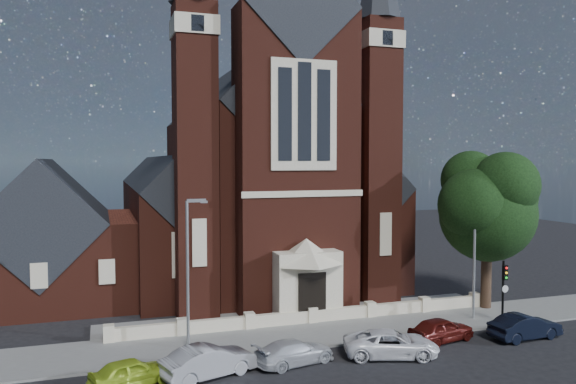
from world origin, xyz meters
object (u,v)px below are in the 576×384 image
street_lamp_left (189,265)px  car_white_suv (391,344)px  street_tree (492,208)px  car_dark_red (441,330)px  traffic_signal (504,284)px  car_navy (525,327)px  car_silver_b (294,352)px  street_lamp_right (476,248)px  car_lime_van (132,372)px  church (246,182)px  parish_hall (47,245)px  car_silver_a (209,361)px

street_lamp_left → car_white_suv: size_ratio=1.66×
street_tree → car_dark_red: 10.52m
street_lamp_left → traffic_signal: bearing=-4.8°
car_white_suv → car_dark_red: (3.81, 1.25, 0.01)m
car_white_suv → car_navy: 8.63m
street_lamp_left → traffic_signal: size_ratio=2.02×
street_tree → car_silver_b: street_tree is taller
street_lamp_right → car_white_suv: (-8.31, -4.27, -3.92)m
street_lamp_left → car_dark_red: size_ratio=2.00×
street_lamp_left → car_silver_b: size_ratio=1.92×
traffic_signal → car_lime_van: size_ratio=1.07×
church → parish_hall: church is taller
parish_hall → car_lime_van: (4.89, -17.97, -3.38)m
car_silver_b → car_white_suv: bearing=-110.2°
street_lamp_right → car_silver_a: bearing=-167.2°
street_lamp_right → car_silver_b: street_lamp_right is taller
car_silver_a → car_silver_b: (4.34, 0.32, -0.14)m
street_lamp_left → traffic_signal: (18.91, -1.57, -2.02)m
street_tree → car_dark_red: street_tree is taller
parish_hall → car_silver_a: (8.37, -18.01, -3.26)m
street_lamp_right → car_navy: bearing=-85.6°
traffic_signal → car_navy: bearing=-103.2°
car_white_suv → traffic_signal: bearing=-56.2°
parish_hall → traffic_signal: size_ratio=3.05×
parish_hall → car_dark_red: 27.70m
street_lamp_left → car_silver_b: bearing=-38.6°
car_silver_a → car_dark_red: (13.22, 0.99, -0.06)m
street_tree → street_lamp_right: (-2.51, -1.71, -2.36)m
car_lime_van → car_silver_b: size_ratio=0.89×
street_tree → traffic_signal: size_ratio=2.67×
parish_hall → car_silver_b: (12.71, -17.69, -3.40)m
church → car_silver_b: 24.09m
car_silver_a → parish_hall: bearing=6.5°
street_lamp_left → church: bearing=67.3°
traffic_signal → car_silver_a: (-18.63, -2.44, -1.83)m
car_silver_a → car_dark_red: size_ratio=1.12×
car_white_suv → car_silver_b: bearing=100.9°
parish_hall → street_lamp_right: (26.09, -14.00, 0.59)m
parish_hall → car_navy: 32.19m
street_lamp_left → car_navy: street_lamp_left is taller
car_lime_van → car_silver_a: 3.49m
car_white_suv → car_dark_red: 4.01m
street_tree → car_navy: street_tree is taller
car_white_suv → car_lime_van: bearing=106.1°
parish_hall → street_lamp_left: parish_hall is taller
street_lamp_left → car_navy: 19.17m
car_silver_b → traffic_signal: bearing=-95.2°
street_lamp_right → car_lime_van: bearing=-169.4°
traffic_signal → car_navy: (-0.59, -2.53, -1.88)m
church → street_lamp_right: church is taller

